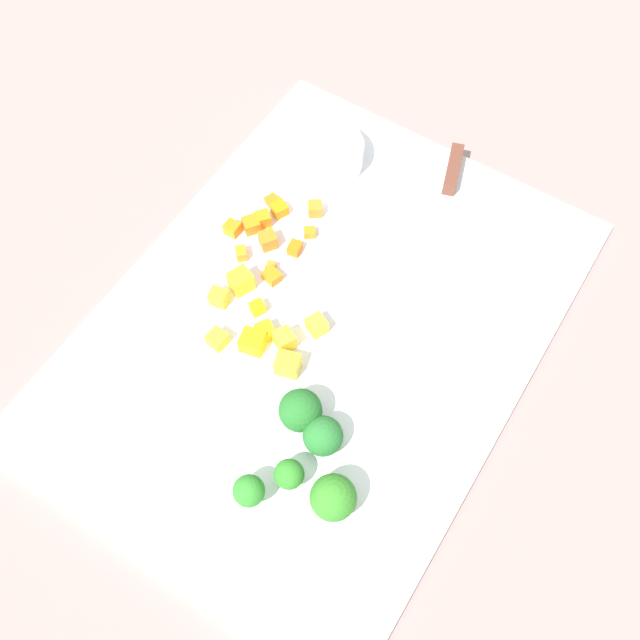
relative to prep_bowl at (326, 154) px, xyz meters
The scene contains 30 objects.
ground_plane 0.21m from the prep_bowl, 149.43° to the right, with size 4.00×4.00×0.00m, color gray.
cutting_board 0.21m from the prep_bowl, 149.43° to the right, with size 0.54×0.40×0.01m, color white.
prep_bowl is the anchor object (origin of this frame).
chef_knife 0.15m from the prep_bowl, 93.92° to the right, with size 0.30×0.11×0.02m.
carrot_dice_0 0.15m from the prep_bowl, behind, with size 0.01×0.01×0.01m, color orange.
carrot_dice_1 0.08m from the prep_bowl, 166.31° to the left, with size 0.01×0.01×0.01m, color orange.
carrot_dice_2 0.15m from the prep_bowl, 169.62° to the right, with size 0.01×0.01×0.01m, color orange.
carrot_dice_3 0.11m from the prep_bowl, behind, with size 0.01×0.01×0.02m, color orange.
carrot_dice_4 0.10m from the prep_bowl, 157.94° to the right, with size 0.01×0.01×0.01m, color orange.
carrot_dice_5 0.12m from the prep_bowl, 163.11° to the right, with size 0.01×0.01×0.01m, color orange.
carrot_dice_6 0.14m from the prep_bowl, 166.14° to the left, with size 0.02×0.01×0.01m, color orange.
carrot_dice_7 0.16m from the prep_bowl, 167.48° to the right, with size 0.01×0.02×0.01m, color orange.
carrot_dice_8 0.12m from the prep_bowl, behind, with size 0.02×0.02×0.01m, color orange.
carrot_dice_9 0.13m from the prep_bowl, behind, with size 0.02×0.02×0.02m, color orange.
carrot_dice_10 0.07m from the prep_bowl, 157.64° to the right, with size 0.01×0.01×0.01m, color orange.
carrot_dice_11 0.09m from the prep_bowl, behind, with size 0.02×0.02×0.01m, color orange.
pepper_dice_0 0.18m from the prep_bowl, behind, with size 0.02×0.02×0.02m, color yellow.
pepper_dice_1 0.20m from the prep_bowl, 167.46° to the right, with size 0.01×0.01×0.01m, color yellow.
pepper_dice_2 0.21m from the prep_bowl, 150.86° to the right, with size 0.02×0.02×0.02m, color yellow.
pepper_dice_3 0.21m from the prep_bowl, behind, with size 0.02×0.02×0.02m, color yellow.
pepper_dice_4 0.25m from the prep_bowl, behind, with size 0.02×0.02×0.01m, color yellow.
pepper_dice_5 0.23m from the prep_bowl, 157.71° to the right, with size 0.02×0.02×0.02m, color yellow.
pepper_dice_6 0.24m from the prep_bowl, 164.88° to the right, with size 0.02×0.02×0.02m, color yellow.
pepper_dice_7 0.23m from the prep_bowl, 163.05° to the right, with size 0.02×0.02×0.02m, color yellow.
pepper_dice_8 0.26m from the prep_bowl, 156.79° to the right, with size 0.02×0.02×0.02m, color yellow.
broccoli_floret_0 0.38m from the prep_bowl, 157.59° to the right, with size 0.03×0.03×0.04m.
broccoli_floret_1 0.36m from the prep_bowl, 152.78° to the right, with size 0.03×0.03×0.03m.
broccoli_floret_2 0.31m from the prep_bowl, 152.10° to the right, with size 0.04×0.04×0.04m.
broccoli_floret_3 0.38m from the prep_bowl, 146.84° to the right, with size 0.04×0.04×0.04m.
broccoli_floret_4 0.33m from the prep_bowl, 148.24° to the right, with size 0.04×0.04×0.04m.
Camera 1 is at (-0.29, -0.18, 0.65)m, focal length 41.34 mm.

